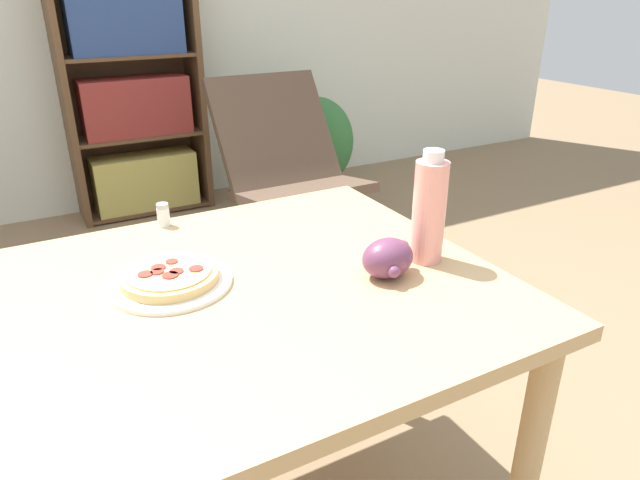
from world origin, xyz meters
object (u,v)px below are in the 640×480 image
at_px(pizza_on_plate, 170,278).
at_px(lounge_chair_far, 290,197).
at_px(potted_plant_floor, 316,147).
at_px(drink_bottle, 429,210).
at_px(bookshelf, 135,103).
at_px(salt_shaker, 163,215).
at_px(grape_bunch, 388,258).

xyz_separation_m(pizza_on_plate, lounge_chair_far, (0.99, 1.48, -0.46)).
xyz_separation_m(lounge_chair_far, potted_plant_floor, (0.51, 0.65, 0.06)).
height_order(drink_bottle, bookshelf, bookshelf).
relative_size(salt_shaker, bookshelf, 0.04).
distance_m(lounge_chair_far, bookshelf, 1.16).
xyz_separation_m(bookshelf, potted_plant_floor, (1.06, -0.30, -0.33)).
bearing_deg(grape_bunch, drink_bottle, 11.87).
relative_size(pizza_on_plate, bookshelf, 0.18).
distance_m(drink_bottle, lounge_chair_far, 1.79).
xyz_separation_m(salt_shaker, potted_plant_floor, (1.43, 1.80, -0.42)).
distance_m(drink_bottle, bookshelf, 2.60).
bearing_deg(pizza_on_plate, potted_plant_floor, 54.73).
height_order(grape_bunch, salt_shaker, grape_bunch).
relative_size(grape_bunch, bookshelf, 0.09).
distance_m(pizza_on_plate, grape_bunch, 0.47).
bearing_deg(grape_bunch, salt_shaker, 124.15).
bearing_deg(potted_plant_floor, pizza_on_plate, -125.27).
bearing_deg(potted_plant_floor, salt_shaker, -128.51).
relative_size(pizza_on_plate, salt_shaker, 4.21).
bearing_deg(drink_bottle, potted_plant_floor, 67.41).
distance_m(salt_shaker, lounge_chair_far, 1.55).
height_order(lounge_chair_far, potted_plant_floor, lounge_chair_far).
height_order(grape_bunch, lounge_chair_far, lounge_chair_far).
relative_size(salt_shaker, potted_plant_floor, 0.09).
bearing_deg(drink_bottle, lounge_chair_far, 74.88).
bearing_deg(grape_bunch, pizza_on_plate, 156.02).
bearing_deg(drink_bottle, pizza_on_plate, 163.46).
distance_m(pizza_on_plate, potted_plant_floor, 2.63).
bearing_deg(lounge_chair_far, drink_bottle, -105.04).
distance_m(grape_bunch, drink_bottle, 0.15).
bearing_deg(pizza_on_plate, drink_bottle, -16.54).
xyz_separation_m(grape_bunch, salt_shaker, (-0.35, 0.52, -0.01)).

